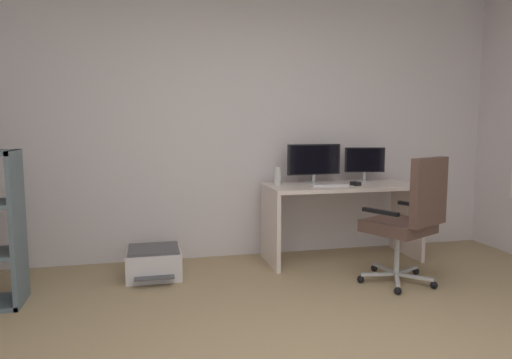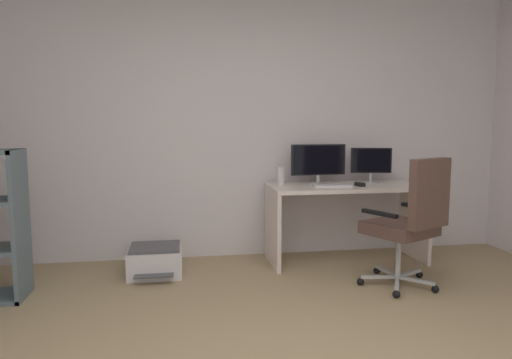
# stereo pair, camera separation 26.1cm
# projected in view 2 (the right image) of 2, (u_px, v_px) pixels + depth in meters

# --- Properties ---
(wall_back) EXTENTS (5.52, 0.10, 2.68)m
(wall_back) POSITION_uv_depth(u_px,v_px,m) (236.00, 120.00, 4.56)
(wall_back) COLOR silver
(wall_back) RESTS_ON ground
(desk) EXTENTS (1.45, 0.63, 0.73)m
(desk) POSITION_uv_depth(u_px,v_px,m) (346.00, 205.00, 4.40)
(desk) COLOR silver
(desk) RESTS_ON ground
(monitor_main) EXTENTS (0.54, 0.18, 0.38)m
(monitor_main) POSITION_uv_depth(u_px,v_px,m) (318.00, 161.00, 4.45)
(monitor_main) COLOR #B2B5B7
(monitor_main) RESTS_ON desk
(monitor_secondary) EXTENTS (0.39, 0.18, 0.34)m
(monitor_secondary) POSITION_uv_depth(u_px,v_px,m) (371.00, 163.00, 4.54)
(monitor_secondary) COLOR #B2B5B7
(monitor_secondary) RESTS_ON desk
(keyboard) EXTENTS (0.35, 0.15, 0.02)m
(keyboard) POSITION_uv_depth(u_px,v_px,m) (332.00, 186.00, 4.26)
(keyboard) COLOR silver
(keyboard) RESTS_ON desk
(computer_mouse) EXTENTS (0.08, 0.11, 0.03)m
(computer_mouse) POSITION_uv_depth(u_px,v_px,m) (360.00, 184.00, 4.29)
(computer_mouse) COLOR black
(computer_mouse) RESTS_ON desk
(desktop_speaker) EXTENTS (0.07, 0.07, 0.17)m
(desktop_speaker) POSITION_uv_depth(u_px,v_px,m) (281.00, 176.00, 4.36)
(desktop_speaker) COLOR silver
(desktop_speaker) RESTS_ON desk
(office_chair) EXTENTS (0.65, 0.69, 1.05)m
(office_chair) POSITION_uv_depth(u_px,v_px,m) (410.00, 218.00, 3.64)
(office_chair) COLOR #B7BABC
(office_chair) RESTS_ON ground
(printer) EXTENTS (0.46, 0.49, 0.26)m
(printer) POSITION_uv_depth(u_px,v_px,m) (155.00, 261.00, 4.03)
(printer) COLOR silver
(printer) RESTS_ON ground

